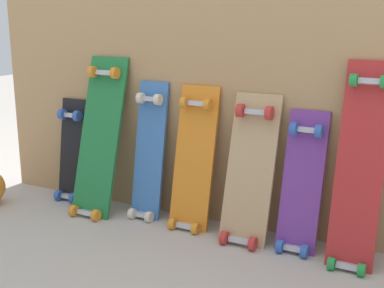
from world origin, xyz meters
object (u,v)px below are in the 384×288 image
Objects in this scene: skateboard_blue at (149,157)px; skateboard_purple at (301,189)px; skateboard_black at (72,156)px; skateboard_natural at (249,176)px; skateboard_orange at (193,165)px; skateboard_red at (359,174)px; skateboard_green at (99,143)px.

skateboard_blue is 0.81m from skateboard_purple.
skateboard_natural reaches higher than skateboard_black.
skateboard_black is 0.93× the size of skateboard_purple.
skateboard_blue reaches higher than skateboard_purple.
skateboard_black is at bearing 177.78° from skateboard_orange.
skateboard_blue is 0.84× the size of skateboard_red.
skateboard_black is 0.86× the size of skateboard_natural.
skateboard_black is 0.72× the size of skateboard_green.
skateboard_purple is at bearing 174.24° from skateboard_red.
skateboard_orange is 0.30m from skateboard_natural.
skateboard_red reaches higher than skateboard_blue.
skateboard_green is 0.84m from skateboard_natural.
skateboard_natural is 0.81× the size of skateboard_red.
skateboard_black is at bearing 177.73° from skateboard_red.
skateboard_red is (0.49, -0.01, 0.08)m from skateboard_natural.
skateboard_green is 1.15× the size of skateboard_blue.
skateboard_green is 1.15× the size of skateboard_orange.
skateboard_green is 1.19× the size of skateboard_natural.
skateboard_green is 0.54m from skateboard_orange.
skateboard_natural reaches higher than skateboard_purple.
skateboard_purple is (0.54, -0.01, -0.04)m from skateboard_orange.
skateboard_green is 1.09m from skateboard_purple.
skateboard_red is (0.79, -0.03, 0.07)m from skateboard_orange.
skateboard_purple is (1.33, -0.04, 0.02)m from skateboard_black.
skateboard_purple is (0.81, -0.02, -0.04)m from skateboard_blue.
skateboard_green reaches higher than skateboard_natural.
skateboard_black is 1.59m from skateboard_red.
skateboard_orange is 0.79m from skateboard_red.
skateboard_natural is 1.08× the size of skateboard_purple.
skateboard_natural is (0.30, -0.02, -0.01)m from skateboard_orange.
skateboard_orange reaches higher than skateboard_purple.
skateboard_orange is 0.83× the size of skateboard_red.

